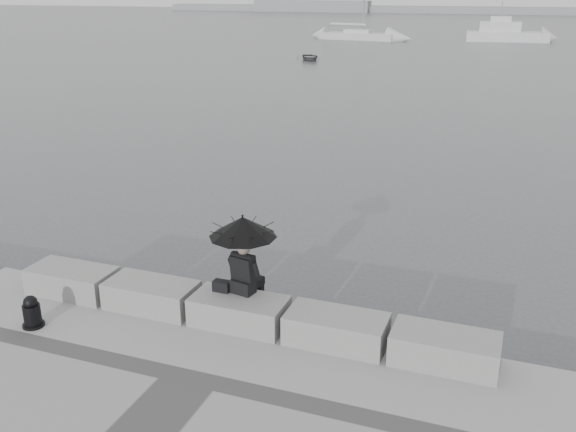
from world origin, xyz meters
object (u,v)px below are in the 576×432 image
at_px(seated_person, 243,237).
at_px(mooring_bollard, 32,314).
at_px(sailboat_left, 358,35).
at_px(dinghy, 310,57).
at_px(motor_cruiser, 508,34).

xyz_separation_m(seated_person, mooring_bollard, (-3.20, -1.53, -1.26)).
distance_m(sailboat_left, dinghy, 23.65).
relative_size(sailboat_left, dinghy, 4.28).
height_order(seated_person, dinghy, seated_person).
relative_size(seated_person, motor_cruiser, 0.15).
height_order(mooring_bollard, sailboat_left, sailboat_left).
bearing_deg(seated_person, motor_cruiser, 99.92).
distance_m(mooring_bollard, motor_cruiser, 72.84).
bearing_deg(seated_person, sailboat_left, 113.75).
bearing_deg(mooring_bollard, sailboat_left, 100.23).
xyz_separation_m(seated_person, sailboat_left, (-15.72, 67.88, -1.49)).
distance_m(seated_person, mooring_bollard, 3.77).
xyz_separation_m(mooring_bollard, motor_cruiser, (4.19, 72.72, 0.16)).
bearing_deg(dinghy, sailboat_left, 64.21).
xyz_separation_m(seated_person, motor_cruiser, (0.99, 71.19, -1.11)).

